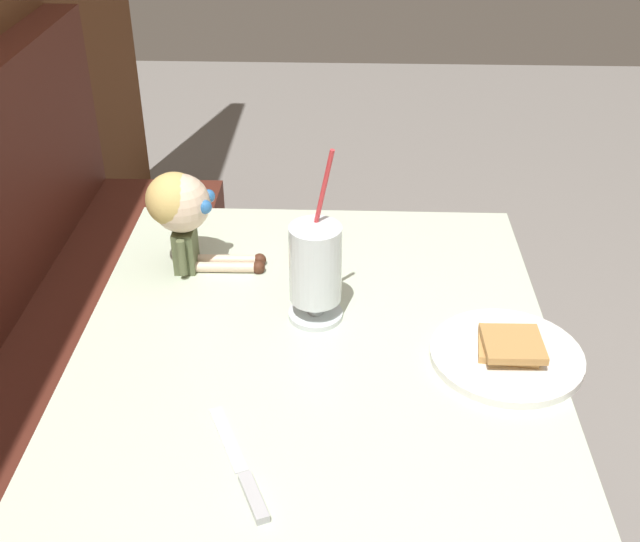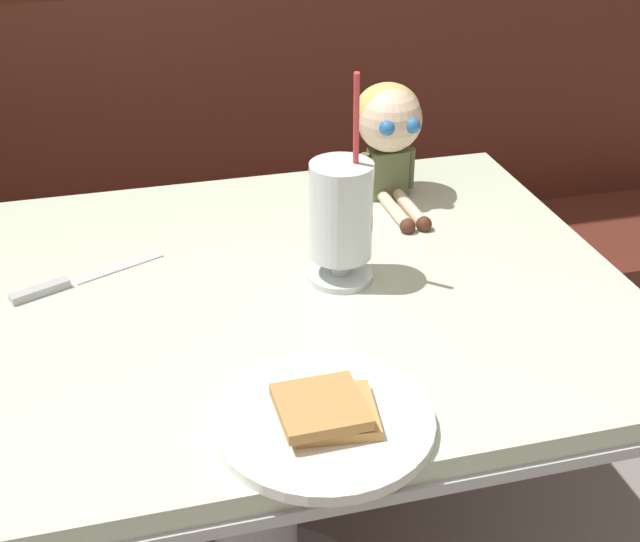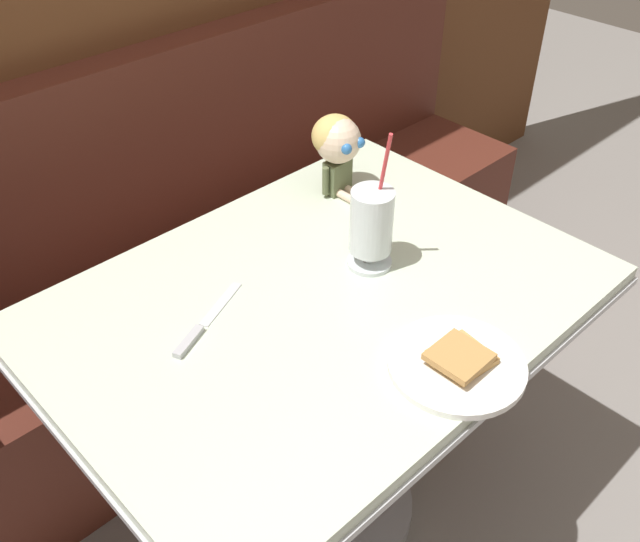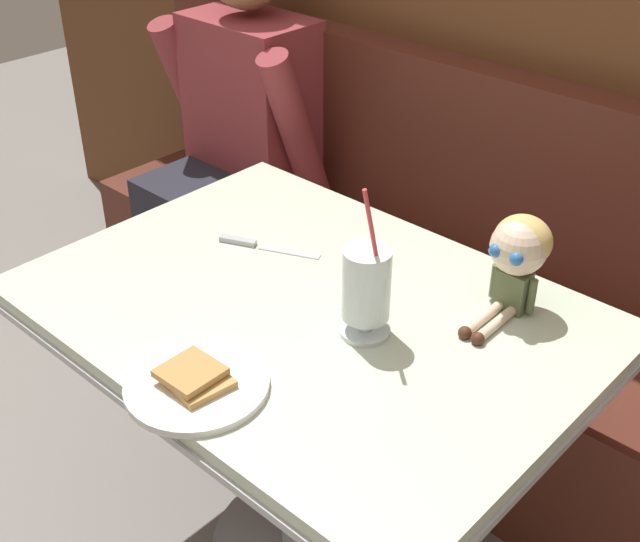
{
  "view_description": "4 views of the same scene",
  "coord_description": "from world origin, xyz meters",
  "px_view_note": "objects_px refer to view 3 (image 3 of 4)",
  "views": [
    {
      "loc": [
        -1.0,
        0.13,
        1.55
      ],
      "look_at": [
        0.11,
        0.17,
        0.86
      ],
      "focal_mm": 44.55,
      "sensor_mm": 36.0,
      "label": 1
    },
    {
      "loc": [
        -0.17,
        -0.88,
        1.38
      ],
      "look_at": [
        0.11,
        0.17,
        0.76
      ],
      "focal_mm": 49.26,
      "sensor_mm": 36.0,
      "label": 2
    },
    {
      "loc": [
        -0.76,
        -0.61,
        1.67
      ],
      "look_at": [
        -0.02,
        0.16,
        0.82
      ],
      "focal_mm": 39.79,
      "sensor_mm": 36.0,
      "label": 3
    },
    {
      "loc": [
        0.93,
        -0.79,
        1.67
      ],
      "look_at": [
        0.01,
        0.2,
        0.81
      ],
      "focal_mm": 46.3,
      "sensor_mm": 36.0,
      "label": 4
    }
  ],
  "objects_px": {
    "butter_knife": "(198,331)",
    "seated_doll": "(338,144)",
    "toast_plate": "(457,363)",
    "milkshake_glass": "(371,225)"
  },
  "relations": [
    {
      "from": "toast_plate",
      "to": "milkshake_glass",
      "type": "xyz_separation_m",
      "value": [
        0.11,
        0.32,
        0.09
      ]
    },
    {
      "from": "butter_knife",
      "to": "milkshake_glass",
      "type": "bearing_deg",
      "value": -11.21
    },
    {
      "from": "seated_doll",
      "to": "toast_plate",
      "type": "bearing_deg",
      "value": -114.75
    },
    {
      "from": "seated_doll",
      "to": "milkshake_glass",
      "type": "bearing_deg",
      "value": -121.42
    },
    {
      "from": "butter_knife",
      "to": "seated_doll",
      "type": "height_order",
      "value": "seated_doll"
    },
    {
      "from": "toast_plate",
      "to": "seated_doll",
      "type": "bearing_deg",
      "value": 65.25
    },
    {
      "from": "butter_knife",
      "to": "seated_doll",
      "type": "xyz_separation_m",
      "value": [
        0.55,
        0.18,
        0.12
      ]
    },
    {
      "from": "milkshake_glass",
      "to": "butter_knife",
      "type": "height_order",
      "value": "milkshake_glass"
    },
    {
      "from": "butter_knife",
      "to": "seated_doll",
      "type": "distance_m",
      "value": 0.59
    },
    {
      "from": "butter_knife",
      "to": "seated_doll",
      "type": "relative_size",
      "value": 1.02
    }
  ]
}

